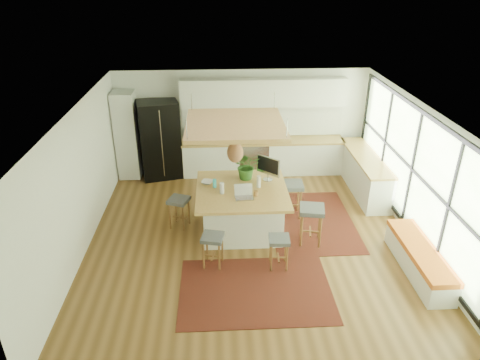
{
  "coord_description": "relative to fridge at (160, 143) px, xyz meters",
  "views": [
    {
      "loc": [
        -0.62,
        -7.42,
        5.0
      ],
      "look_at": [
        -0.2,
        0.5,
        1.1
      ],
      "focal_mm": 32.54,
      "sensor_mm": 36.0,
      "label": 1
    }
  ],
  "objects": [
    {
      "name": "island_bottle_1",
      "position": [
        1.56,
        -2.88,
        0.1
      ],
      "size": [
        0.07,
        0.07,
        0.19
      ],
      "primitive_type": "cylinder",
      "color": "silver",
      "rests_on": "island"
    },
    {
      "name": "rug_near",
      "position": [
        2.08,
        -4.73,
        -0.92
      ],
      "size": [
        2.6,
        1.8,
        0.01
      ],
      "primitive_type": "cube",
      "color": "black",
      "rests_on": "floor"
    },
    {
      "name": "laptop",
      "position": [
        1.98,
        -3.11,
        0.12
      ],
      "size": [
        0.38,
        0.4,
        0.27
      ],
      "primitive_type": null,
      "rotation": [
        0.0,
        0.0,
        0.07
      ],
      "color": "#A5A5AA",
      "rests_on": "island"
    },
    {
      "name": "stool_right_back",
      "position": [
        3.08,
        -2.25,
        -0.57
      ],
      "size": [
        0.49,
        0.49,
        0.79
      ],
      "primitive_type": null,
      "rotation": [
        0.0,
        0.0,
        1.53
      ],
      "color": "#43464A",
      "rests_on": "floor"
    },
    {
      "name": "island_bottle_2",
      "position": [
        2.21,
        -3.03,
        0.1
      ],
      "size": [
        0.07,
        0.07,
        0.19
      ],
      "primitive_type": "cylinder",
      "color": "#936031",
      "rests_on": "island"
    },
    {
      "name": "wall_left",
      "position": [
        -1.13,
        -3.15,
        0.42
      ],
      "size": [
        0.0,
        7.0,
        7.0
      ],
      "primitive_type": "plane",
      "rotation": [
        1.57,
        0.0,
        1.57
      ],
      "color": "white",
      "rests_on": "ground"
    },
    {
      "name": "monitor",
      "position": [
        2.53,
        -2.33,
        0.26
      ],
      "size": [
        0.57,
        0.54,
        0.54
      ],
      "primitive_type": null,
      "rotation": [
        0.0,
        0.0,
        -0.74
      ],
      "color": "#A5A5AA",
      "rests_on": "island"
    },
    {
      "name": "window_wall",
      "position": [
        5.34,
        -3.15,
        0.47
      ],
      "size": [
        0.1,
        6.2,
        2.6
      ],
      "primitive_type": null,
      "color": "black",
      "rests_on": "wall_right"
    },
    {
      "name": "ceiling_panel",
      "position": [
        1.82,
        -2.75,
        1.12
      ],
      "size": [
        1.86,
        1.86,
        0.8
      ],
      "primitive_type": null,
      "color": "#A27A39",
      "rests_on": "ceiling"
    },
    {
      "name": "island_plant",
      "position": [
        2.09,
        -2.24,
        0.24
      ],
      "size": [
        0.56,
        0.61,
        0.47
      ],
      "primitive_type": "imported",
      "rotation": [
        0.0,
        0.0,
        0.03
      ],
      "color": "#1E4C19",
      "rests_on": "island"
    },
    {
      "name": "floor",
      "position": [
        2.12,
        -3.15,
        -0.93
      ],
      "size": [
        7.0,
        7.0,
        0.0
      ],
      "primitive_type": "plane",
      "color": "brown",
      "rests_on": "ground"
    },
    {
      "name": "stool_near_left",
      "position": [
        1.36,
        -3.98,
        -0.57
      ],
      "size": [
        0.45,
        0.45,
        0.65
      ],
      "primitive_type": null,
      "rotation": [
        0.0,
        0.0,
        -0.21
      ],
      "color": "#43464A",
      "rests_on": "floor"
    },
    {
      "name": "wall_front",
      "position": [
        2.12,
        -6.65,
        0.42
      ],
      "size": [
        6.5,
        0.0,
        6.5
      ],
      "primitive_type": "plane",
      "rotation": [
        -1.57,
        0.0,
        0.0
      ],
      "color": "white",
      "rests_on": "ground"
    },
    {
      "name": "stool_left_side",
      "position": [
        0.65,
        -2.58,
        -0.57
      ],
      "size": [
        0.51,
        0.51,
        0.67
      ],
      "primitive_type": null,
      "rotation": [
        0.0,
        0.0,
        -1.93
      ],
      "color": "#43464A",
      "rests_on": "floor"
    },
    {
      "name": "wall_back",
      "position": [
        2.12,
        0.35,
        0.42
      ],
      "size": [
        6.5,
        0.0,
        6.5
      ],
      "primitive_type": "plane",
      "rotation": [
        1.57,
        0.0,
        0.0
      ],
      "color": "white",
      "rests_on": "ground"
    },
    {
      "name": "fridge",
      "position": [
        0.0,
        0.0,
        0.0
      ],
      "size": [
        1.16,
        1.0,
        2.02
      ],
      "primitive_type": null,
      "rotation": [
        0.0,
        0.0,
        0.24
      ],
      "color": "black",
      "rests_on": "floor"
    },
    {
      "name": "wall_right",
      "position": [
        5.37,
        -3.15,
        0.42
      ],
      "size": [
        0.0,
        7.0,
        7.0
      ],
      "primitive_type": "plane",
      "rotation": [
        1.57,
        0.0,
        -1.57
      ],
      "color": "white",
      "rests_on": "ground"
    },
    {
      "name": "rug_right",
      "position": [
        3.48,
        -2.53,
        -0.92
      ],
      "size": [
        1.8,
        2.6,
        0.01
      ],
      "primitive_type": "cube",
      "color": "black",
      "rests_on": "floor"
    },
    {
      "name": "back_counter_base",
      "position": [
        2.67,
        0.03,
        -0.49
      ],
      "size": [
        4.2,
        0.6,
        0.88
      ],
      "primitive_type": "cube",
      "color": "silver",
      "rests_on": "floor"
    },
    {
      "name": "microwave",
      "position": [
        0.98,
        -0.01,
        0.18
      ],
      "size": [
        0.59,
        0.41,
        0.36
      ],
      "primitive_type": "imported",
      "rotation": [
        0.0,
        0.0,
        0.24
      ],
      "color": "#A5A5AA",
      "rests_on": "back_counter_top"
    },
    {
      "name": "pantry",
      "position": [
        -0.83,
        0.03,
        0.2
      ],
      "size": [
        0.55,
        0.6,
        2.25
      ],
      "primitive_type": "cube",
      "color": "silver",
      "rests_on": "floor"
    },
    {
      "name": "back_counter_top",
      "position": [
        2.67,
        0.03,
        -0.03
      ],
      "size": [
        4.24,
        0.64,
        0.05
      ],
      "primitive_type": "cube",
      "color": "#A27A39",
      "rests_on": "back_counter_base"
    },
    {
      "name": "island_bowl",
      "position": [
        1.25,
        -2.44,
        0.03
      ],
      "size": [
        0.29,
        0.29,
        0.06
      ],
      "primitive_type": "imported",
      "rotation": [
        0.0,
        0.0,
        -0.27
      ],
      "color": "beige",
      "rests_on": "island"
    },
    {
      "name": "upper_cabinets",
      "position": [
        2.67,
        0.17,
        1.22
      ],
      "size": [
        4.2,
        0.34,
        0.7
      ],
      "primitive_type": "cube",
      "color": "silver",
      "rests_on": "wall_back"
    },
    {
      "name": "island_bottle_3",
      "position": [
        2.31,
        -2.68,
        0.1
      ],
      "size": [
        0.07,
        0.07,
        0.19
      ],
      "primitive_type": "cylinder",
      "color": "beige",
      "rests_on": "island"
    },
    {
      "name": "island",
      "position": [
        1.96,
        -2.73,
        -0.46
      ],
      "size": [
        1.85,
        1.85,
        0.93
      ],
      "primitive_type": null,
      "color": "#A27A39",
      "rests_on": "floor"
    },
    {
      "name": "right_counter_base",
      "position": [
        5.05,
        -1.15,
        -0.49
      ],
      "size": [
        0.6,
        2.5,
        0.88
      ],
      "primitive_type": "cube",
      "color": "silver",
      "rests_on": "floor"
    },
    {
      "name": "right_counter_top",
      "position": [
        5.05,
        -1.15,
        -0.03
      ],
      "size": [
        0.64,
        2.54,
        0.05
      ],
      "primitive_type": "cube",
      "color": "#A27A39",
      "rests_on": "right_counter_base"
    },
    {
      "name": "ceiling",
      "position": [
        2.12,
        -3.15,
        1.78
      ],
      "size": [
        7.0,
        7.0,
        0.0
      ],
      "primitive_type": "plane",
      "rotation": [
        3.14,
        0.0,
        0.0
      ],
      "color": "white",
      "rests_on": "ground"
    },
    {
      "name": "island_bottle_0",
      "position": [
        1.41,
        -2.63,
        0.1
      ],
      "size": [
        0.07,
        0.07,
        0.19
      ],
      "primitive_type": "cylinder",
      "color": "#34B8D3",
      "rests_on": "island"
    },
    {
      "name": "window_bench",
      "position": [
        5.07,
        -4.35,
        -0.68
      ],
      "size": [
        0.52,
        2.0,
        0.5
      ],
      "primitive_type": null,
      "color": "silver",
      "rests_on": "floor"
    },
    {
      "name": "range",
      "position": [
        2.42,
        0.03,
        -0.43
      ],
      "size": [
        0.76,
        0.62,
        1.0
      ],
      "primitive_type": null,
      "color": "#A5A5AA",
      "rests_on": "floor"
    },
    {
      "name": "stool_right_front",
      "position": [
        3.3,
        -3.32,
        -0.57
      ],
      "size": [
        0.55,
        0.55,
        0.8
      ],
      "primitive_type": null,
      "rotation": [
        0.0,
        0.0,
        1.39
      ],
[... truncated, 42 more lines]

